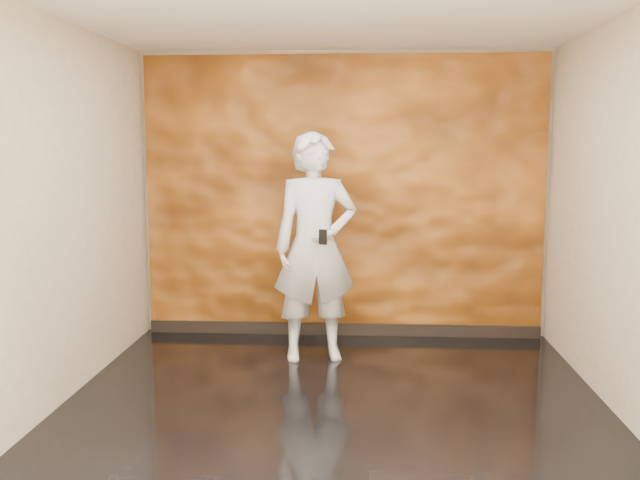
{
  "coord_description": "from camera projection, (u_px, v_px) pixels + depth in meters",
  "views": [
    {
      "loc": [
        0.22,
        -5.03,
        1.89
      ],
      "look_at": [
        -0.14,
        0.65,
        1.13
      ],
      "focal_mm": 40.0,
      "sensor_mm": 36.0,
      "label": 1
    }
  ],
  "objects": [
    {
      "name": "man",
      "position": [
        315.0,
        247.0,
        6.25
      ],
      "size": [
        0.82,
        0.62,
        2.0
      ],
      "primitive_type": "imported",
      "rotation": [
        0.0,
        0.0,
        0.21
      ],
      "color": "#A6ACB6",
      "rests_on": "ground"
    },
    {
      "name": "room",
      "position": [
        334.0,
        215.0,
        5.06
      ],
      "size": [
        4.02,
        4.02,
        2.81
      ],
      "color": "black",
      "rests_on": "ground"
    },
    {
      "name": "feature_wall",
      "position": [
        343.0,
        197.0,
        7.0
      ],
      "size": [
        3.9,
        0.06,
        2.75
      ],
      "primitive_type": "cube",
      "color": "#C96E1F",
      "rests_on": "ground"
    },
    {
      "name": "baseboard",
      "position": [
        343.0,
        329.0,
        7.14
      ],
      "size": [
        3.9,
        0.04,
        0.12
      ],
      "primitive_type": "cube",
      "color": "black",
      "rests_on": "ground"
    },
    {
      "name": "phone",
      "position": [
        323.0,
        237.0,
        5.95
      ],
      "size": [
        0.07,
        0.03,
        0.13
      ],
      "primitive_type": "cube",
      "rotation": [
        0.0,
        0.0,
        -0.22
      ],
      "color": "black",
      "rests_on": "man"
    }
  ]
}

